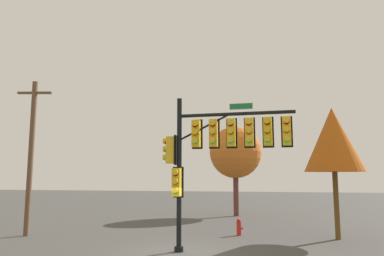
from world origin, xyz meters
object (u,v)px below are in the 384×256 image
(signal_pole_assembly, at_px, (217,145))
(tree_near, at_px, (235,152))
(tree_mid, at_px, (333,140))
(utility_pole, at_px, (31,154))
(fire_hydrant, at_px, (239,227))

(signal_pole_assembly, relative_size, tree_near, 0.90)
(tree_near, bearing_deg, tree_mid, -59.18)
(signal_pole_assembly, distance_m, tree_mid, 6.76)
(utility_pole, height_order, fire_hydrant, utility_pole)
(fire_hydrant, distance_m, tree_near, 10.23)
(signal_pole_assembly, distance_m, tree_near, 13.79)
(tree_mid, bearing_deg, utility_pole, -171.92)
(signal_pole_assembly, relative_size, tree_mid, 0.97)
(tree_mid, bearing_deg, tree_near, 120.82)
(signal_pole_assembly, relative_size, utility_pole, 0.78)
(fire_hydrant, bearing_deg, tree_near, 95.70)
(signal_pole_assembly, xyz_separation_m, fire_hydrant, (0.43, 4.59, -3.78))
(fire_hydrant, height_order, tree_near, tree_near)
(utility_pole, bearing_deg, tree_near, 50.46)
(signal_pole_assembly, height_order, tree_near, tree_near)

